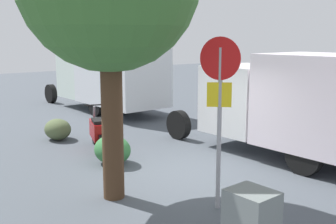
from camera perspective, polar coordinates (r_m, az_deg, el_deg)
ground_plane at (r=9.69m, az=1.97°, el=-8.52°), size 60.00×60.00×0.00m
box_truck_near at (r=10.83m, az=18.84°, el=1.37°), size 7.27×2.38×2.74m
box_truck_far at (r=17.56m, az=-8.36°, el=5.06°), size 7.23×2.36×2.73m
motorcycle at (r=11.72m, az=-9.83°, el=-2.69°), size 1.74×0.82×1.20m
stop_sign at (r=7.32m, az=7.21°, el=2.18°), size 0.71×0.33×3.16m
shrub_near_sign at (r=10.38m, az=-7.78°, el=-5.25°), size 1.05×0.86×0.72m
shrub_mid_verge at (r=13.14m, az=-15.15°, el=-2.34°), size 0.95×0.78×0.65m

